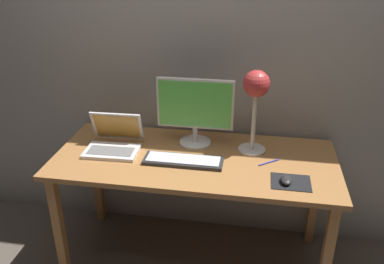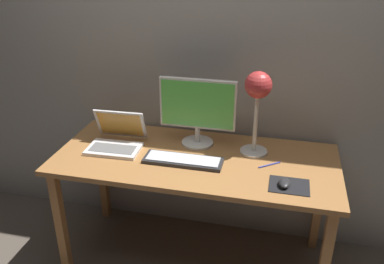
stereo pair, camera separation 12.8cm
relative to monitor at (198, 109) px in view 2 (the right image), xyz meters
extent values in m
plane|color=brown|center=(0.02, -0.17, -0.97)|extent=(4.80, 4.80, 0.00)
cube|color=#9E998E|center=(0.02, 0.23, 0.33)|extent=(4.80, 0.06, 2.60)
cube|color=#A8703D|center=(0.02, -0.17, -0.24)|extent=(1.60, 0.70, 0.03)
cube|color=#A8703D|center=(-0.72, -0.46, -0.61)|extent=(0.05, 0.05, 0.71)
cube|color=#A8703D|center=(-0.72, 0.12, -0.61)|extent=(0.05, 0.05, 0.71)
cube|color=#A8703D|center=(0.76, 0.12, -0.61)|extent=(0.05, 0.05, 0.71)
cylinder|color=silver|center=(0.00, 0.00, -0.22)|extent=(0.19, 0.19, 0.01)
cylinder|color=silver|center=(0.00, 0.00, -0.17)|extent=(0.03, 0.03, 0.10)
cube|color=silver|center=(0.00, 0.00, 0.03)|extent=(0.45, 0.03, 0.30)
cube|color=#59C64C|center=(0.00, -0.02, 0.03)|extent=(0.43, 0.00, 0.27)
cube|color=#28282B|center=(-0.03, -0.24, -0.22)|extent=(0.44, 0.14, 0.02)
cube|color=silver|center=(-0.03, -0.24, -0.21)|extent=(0.40, 0.11, 0.01)
cube|color=silver|center=(-0.46, -0.20, -0.22)|extent=(0.31, 0.21, 0.02)
cube|color=slate|center=(-0.46, -0.21, -0.21)|extent=(0.26, 0.12, 0.00)
cube|color=silver|center=(-0.46, -0.06, -0.12)|extent=(0.31, 0.09, 0.19)
cube|color=gold|center=(-0.46, -0.06, -0.12)|extent=(0.27, 0.08, 0.16)
cylinder|color=beige|center=(0.34, -0.04, -0.22)|extent=(0.16, 0.16, 0.01)
cylinder|color=silver|center=(0.34, -0.04, -0.03)|extent=(0.02, 0.02, 0.37)
sphere|color=#BF3333|center=(0.34, -0.04, 0.18)|extent=(0.15, 0.15, 0.15)
sphere|color=#FFEAB2|center=(0.34, -0.05, 0.15)|extent=(0.05, 0.05, 0.05)
cube|color=black|center=(0.55, -0.35, -0.23)|extent=(0.20, 0.16, 0.00)
ellipsoid|color=#28282B|center=(0.53, -0.36, -0.21)|extent=(0.06, 0.10, 0.03)
cylinder|color=#2633A5|center=(0.44, -0.17, -0.23)|extent=(0.12, 0.09, 0.01)
camera|label=1|loc=(0.34, -2.16, 0.88)|focal=37.95mm
camera|label=2|loc=(0.47, -2.14, 0.88)|focal=37.95mm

